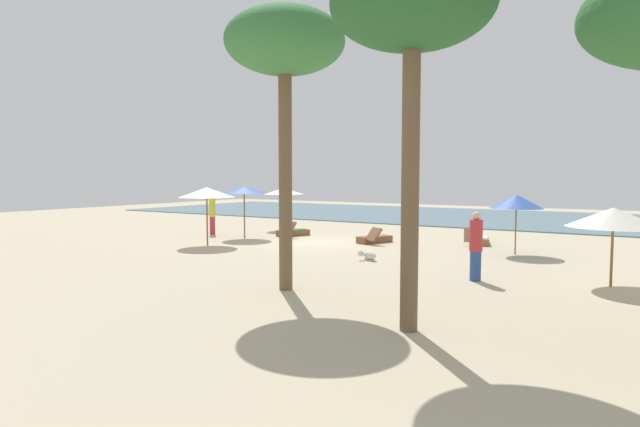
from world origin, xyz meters
name	(u,v)px	position (x,y,z in m)	size (l,w,h in m)	color
ground_plane	(318,243)	(0.00, 0.00, 0.00)	(60.00, 60.00, 0.00)	#BCAD8E
ocean_water	(449,216)	(0.00, 17.00, 0.03)	(48.00, 16.00, 0.06)	slate
umbrella_0	(613,217)	(10.90, -3.46, 1.75)	(2.23, 2.23, 2.00)	brown
umbrella_1	(244,190)	(-3.65, -0.37, 2.15)	(2.08, 2.08, 2.32)	brown
umbrella_2	(207,192)	(-3.35, -3.01, 2.12)	(2.24, 2.24, 2.33)	brown
umbrella_3	(284,191)	(-4.27, 3.49, 1.99)	(2.06, 2.06, 2.16)	olive
umbrella_4	(516,202)	(7.68, 0.93, 1.88)	(1.83, 1.83, 2.13)	brown
lounger_0	(374,239)	(2.03, 1.18, 0.17)	(1.21, 1.78, 0.69)	brown
lounger_1	(293,232)	(-2.28, 1.44, 0.18)	(1.16, 1.76, 0.72)	brown
lounger_2	(480,240)	(5.87, 3.07, 0.18)	(1.04, 1.77, 0.71)	olive
person_0	(476,246)	(7.79, -4.49, 0.94)	(0.48, 0.48, 1.84)	#2D4C8C
person_1	(212,213)	(-5.92, -0.02, 1.00)	(0.41, 0.41, 1.93)	#BF3338
palm_1	(412,11)	(8.04, -9.66, 5.64)	(2.89, 2.89, 6.56)	brown
palm_2	(285,47)	(4.15, -8.04, 5.85)	(2.89, 2.89, 6.78)	brown
dog	(368,255)	(3.85, -2.97, 0.18)	(0.71, 0.58, 0.34)	silver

